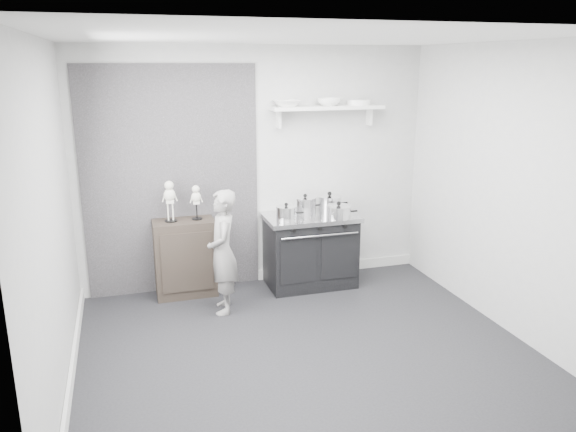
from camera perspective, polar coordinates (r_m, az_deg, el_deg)
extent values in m
plane|color=black|center=(5.20, 1.77, -13.50)|extent=(4.00, 4.00, 0.00)
cube|color=beige|center=(6.40, -3.24, 4.88)|extent=(4.00, 0.02, 2.70)
cube|color=beige|center=(3.13, 12.50, -6.76)|extent=(4.00, 0.02, 2.70)
cube|color=beige|center=(4.50, -22.99, -0.82)|extent=(0.02, 3.60, 2.70)
cube|color=beige|center=(5.65, 21.53, 2.43)|extent=(0.02, 3.60, 2.70)
cube|color=silver|center=(4.56, 2.07, 17.73)|extent=(4.00, 3.60, 0.02)
cube|color=black|center=(6.26, -11.71, 3.41)|extent=(1.90, 0.02, 2.50)
cube|color=silver|center=(7.02, 4.95, -5.14)|extent=(2.00, 0.03, 0.12)
cube|color=silver|center=(4.99, -21.17, -15.18)|extent=(0.03, 3.60, 0.12)
cube|color=silver|center=(6.42, 4.03, 10.94)|extent=(1.30, 0.26, 0.04)
cube|color=silver|center=(6.32, -0.95, 9.82)|extent=(0.03, 0.12, 0.20)
cube|color=silver|center=(6.71, 8.27, 9.98)|extent=(0.03, 0.12, 0.20)
cube|color=black|center=(6.49, 2.26, -3.69)|extent=(0.99, 0.59, 0.79)
cube|color=silver|center=(6.37, 2.30, -0.12)|extent=(1.04, 0.63, 0.05)
cube|color=black|center=(6.15, 1.07, -4.58)|extent=(0.41, 0.02, 0.51)
cube|color=black|center=(6.30, 5.18, -4.14)|extent=(0.41, 0.02, 0.51)
cylinder|color=silver|center=(6.11, 3.28, -2.02)|extent=(0.89, 0.02, 0.02)
cylinder|color=black|center=(6.01, 0.59, -1.50)|extent=(0.04, 0.03, 0.04)
cylinder|color=black|center=(6.10, 3.25, -1.27)|extent=(0.04, 0.03, 0.04)
cylinder|color=black|center=(6.20, 5.82, -1.04)|extent=(0.04, 0.03, 0.04)
cube|color=black|center=(6.31, -10.41, -4.18)|extent=(0.66, 0.38, 0.86)
imported|color=gray|center=(5.76, -6.65, -3.66)|extent=(0.37, 0.51, 1.29)
cylinder|color=silver|center=(6.15, -0.18, 0.23)|extent=(0.22, 0.22, 0.14)
cylinder|color=silver|center=(6.13, -0.18, 0.93)|extent=(0.23, 0.23, 0.01)
sphere|color=black|center=(6.12, -0.18, 1.18)|extent=(0.04, 0.04, 0.04)
cylinder|color=black|center=(6.19, 1.15, 0.34)|extent=(0.10, 0.02, 0.02)
cylinder|color=silver|center=(6.42, 1.75, 1.02)|extent=(0.24, 0.24, 0.17)
cylinder|color=silver|center=(6.39, 1.75, 1.83)|extent=(0.25, 0.25, 0.02)
sphere|color=black|center=(6.39, 1.75, 2.08)|extent=(0.04, 0.04, 0.04)
cylinder|color=black|center=(6.47, 3.10, 1.12)|extent=(0.10, 0.02, 0.02)
cylinder|color=silver|center=(6.53, 4.22, 1.23)|extent=(0.27, 0.27, 0.17)
cylinder|color=silver|center=(6.51, 4.24, 2.00)|extent=(0.28, 0.28, 0.02)
sphere|color=black|center=(6.50, 4.24, 2.28)|extent=(0.05, 0.05, 0.05)
cylinder|color=black|center=(6.59, 5.66, 1.33)|extent=(0.10, 0.02, 0.02)
cylinder|color=silver|center=(6.26, 5.15, 0.37)|extent=(0.27, 0.27, 0.12)
cylinder|color=silver|center=(6.24, 5.16, 0.99)|extent=(0.28, 0.28, 0.01)
sphere|color=black|center=(6.23, 5.17, 1.28)|extent=(0.05, 0.05, 0.05)
cylinder|color=black|center=(6.32, 6.62, 0.49)|extent=(0.10, 0.02, 0.02)
imported|color=white|center=(6.26, -0.13, 11.39)|extent=(0.30, 0.30, 0.07)
imported|color=white|center=(6.42, 4.18, 11.49)|extent=(0.26, 0.26, 0.08)
cylinder|color=white|center=(6.56, 7.21, 11.39)|extent=(0.27, 0.27, 0.06)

